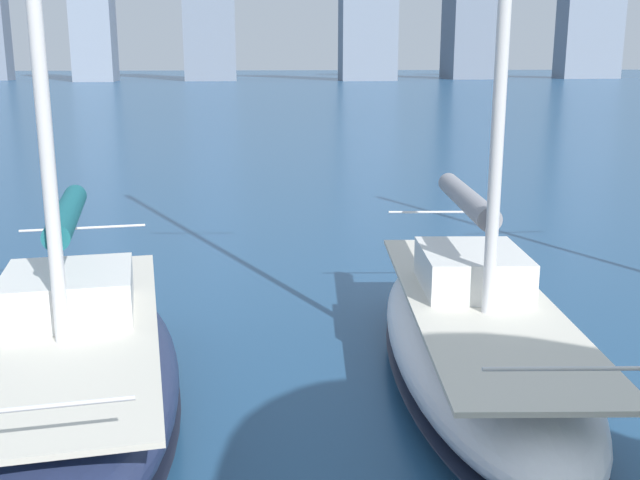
# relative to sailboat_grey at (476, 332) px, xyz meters

# --- Properties ---
(sailboat_grey) EXTENTS (3.26, 7.88, 12.72)m
(sailboat_grey) POSITION_rel_sailboat_grey_xyz_m (0.00, 0.00, 0.00)
(sailboat_grey) COLOR white
(sailboat_grey) RESTS_ON ground
(sailboat_teal) EXTENTS (3.25, 7.41, 9.29)m
(sailboat_teal) POSITION_rel_sailboat_grey_xyz_m (5.29, 0.39, -0.03)
(sailboat_teal) COLOR navy
(sailboat_teal) RESTS_ON ground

